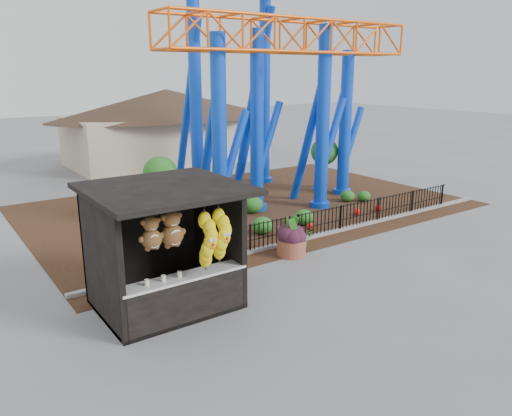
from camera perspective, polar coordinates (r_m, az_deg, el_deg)
ground at (r=13.52m, az=3.78°, el=-9.58°), size 120.00×120.00×0.00m
mulch_bed at (r=21.84m, az=-1.11°, el=0.29°), size 18.00×12.00×0.02m
curb at (r=18.06m, az=7.78°, el=-2.95°), size 18.00×0.18×0.12m
prize_booth at (r=12.17m, az=-9.97°, el=-4.85°), size 3.50×3.40×3.12m
picket_fence at (r=18.53m, az=9.88°, el=-1.14°), size 12.20×0.06×1.00m
roller_coaster at (r=21.92m, az=1.00°, el=17.34°), size 11.00×6.37×10.82m
terracotta_planter at (r=15.99m, az=4.07°, el=-4.48°), size 1.15×1.15×0.55m
planter_foliage at (r=15.80m, az=4.11°, el=-2.45°), size 0.70×0.70×0.64m
potted_plant at (r=16.25m, az=5.10°, el=-3.62°), size 0.87×0.79×0.85m
landscaping at (r=20.12m, az=4.11°, el=-0.17°), size 8.21×3.77×0.71m
pavilion at (r=32.66m, az=-10.14°, el=10.54°), size 15.00×15.00×4.80m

